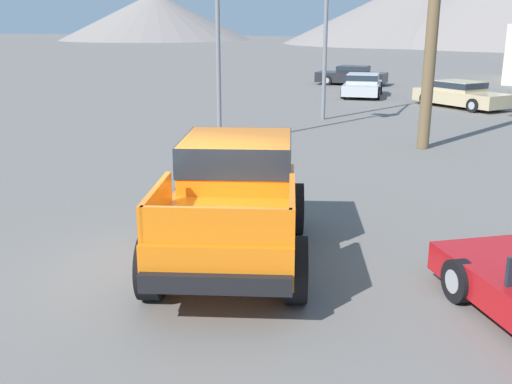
{
  "coord_description": "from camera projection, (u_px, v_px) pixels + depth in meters",
  "views": [
    {
      "loc": [
        4.19,
        -7.95,
        3.78
      ],
      "look_at": [
        0.42,
        1.42,
        0.91
      ],
      "focal_mm": 42.0,
      "sensor_mm": 36.0,
      "label": 1
    }
  ],
  "objects": [
    {
      "name": "parked_car_tan",
      "position": [
        461.0,
        94.0,
        27.48
      ],
      "size": [
        4.59,
        4.06,
        1.2
      ],
      "rotation": [
        0.0,
        0.0,
        4.06
      ],
      "color": "tan",
      "rests_on": "ground_plane"
    },
    {
      "name": "traffic_light_main",
      "position": [
        315.0,
        9.0,
        21.78
      ],
      "size": [
        0.38,
        3.95,
        6.09
      ],
      "rotation": [
        0.0,
        0.0,
        4.71
      ],
      "color": "slate",
      "rests_on": "ground_plane"
    },
    {
      "name": "parked_car_dark",
      "position": [
        352.0,
        75.0,
        37.5
      ],
      "size": [
        4.3,
        1.95,
        1.17
      ],
      "rotation": [
        0.0,
        0.0,
        1.56
      ],
      "color": "#232328",
      "rests_on": "ground_plane"
    },
    {
      "name": "orange_pickup_truck",
      "position": [
        235.0,
        192.0,
        9.89
      ],
      "size": [
        3.42,
        5.2,
        1.89
      ],
      "rotation": [
        0.0,
        0.0,
        0.32
      ],
      "color": "orange",
      "rests_on": "ground_plane"
    },
    {
      "name": "parked_car_silver",
      "position": [
        363.0,
        85.0,
        31.65
      ],
      "size": [
        2.37,
        4.26,
        1.18
      ],
      "rotation": [
        0.0,
        0.0,
        3.28
      ],
      "color": "#B7BABF",
      "rests_on": "ground_plane"
    },
    {
      "name": "ground_plane",
      "position": [
        199.0,
        266.0,
        9.63
      ],
      "size": [
        320.0,
        320.0,
        0.0
      ],
      "primitive_type": "plane",
      "color": "slate"
    }
  ]
}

